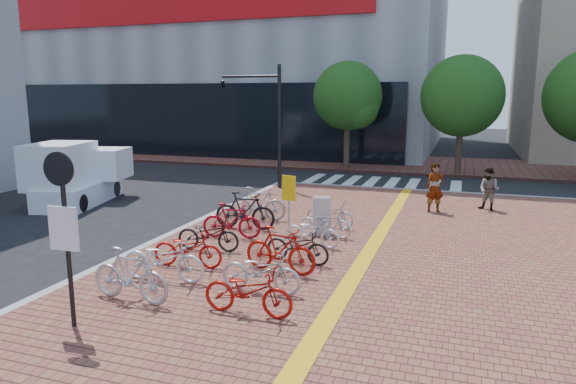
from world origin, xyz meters
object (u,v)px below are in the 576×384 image
at_px(pedestrian_a, 435,188).
at_px(box_truck, 77,175).
at_px(bike_7, 248,291).
at_px(bike_13, 330,214).
at_px(bike_1, 163,259).
at_px(bike_5, 245,211).
at_px(bike_8, 261,271).
at_px(bike_0, 130,275).
at_px(bike_4, 232,221).
at_px(bike_12, 326,223).
at_px(bike_9, 280,250).
at_px(bike_2, 188,249).
at_px(bike_11, 312,231).
at_px(yellow_sign, 289,193).
at_px(bike_10, 298,245).
at_px(traffic_light_pole, 253,103).
at_px(bike_6, 258,204).
at_px(utility_box, 322,216).
at_px(pedestrian_b, 489,189).
at_px(bike_3, 208,234).
at_px(notice_sign, 64,219).

bearing_deg(pedestrian_a, box_truck, 168.31).
height_order(bike_7, bike_13, bike_7).
height_order(bike_1, bike_5, bike_5).
bearing_deg(bike_8, bike_0, 119.52).
distance_m(bike_4, bike_12, 2.74).
bearing_deg(bike_8, pedestrian_a, -18.90).
xyz_separation_m(bike_9, bike_13, (0.06, 4.49, -0.12)).
height_order(bike_2, bike_11, bike_2).
xyz_separation_m(yellow_sign, box_truck, (-9.46, 1.93, -0.20)).
xyz_separation_m(bike_9, bike_10, (0.17, 0.81, -0.11)).
distance_m(bike_7, bike_13, 6.91).
bearing_deg(bike_11, box_truck, 80.47).
height_order(bike_7, traffic_light_pole, traffic_light_pole).
bearing_deg(bike_10, bike_6, 41.53).
bearing_deg(bike_1, bike_8, -93.52).
distance_m(bike_1, utility_box, 5.42).
height_order(pedestrian_b, box_truck, box_truck).
xyz_separation_m(bike_0, bike_11, (2.38, 4.88, -0.13)).
height_order(bike_2, bike_5, bike_5).
xyz_separation_m(bike_10, bike_12, (0.06, 2.50, -0.02)).
bearing_deg(bike_5, bike_9, -148.40).
distance_m(bike_7, bike_9, 2.43).
distance_m(bike_0, yellow_sign, 6.22).
bearing_deg(traffic_light_pole, bike_7, -67.83).
distance_m(bike_2, bike_8, 2.45).
height_order(bike_2, bike_9, bike_9).
xyz_separation_m(bike_13, pedestrian_b, (4.82, 4.14, 0.34)).
xyz_separation_m(bike_3, bike_12, (2.62, 2.32, -0.03)).
relative_size(bike_8, bike_12, 1.09).
height_order(bike_0, bike_3, bike_0).
bearing_deg(bike_3, pedestrian_b, -49.99).
relative_size(bike_9, traffic_light_pole, 0.34).
distance_m(bike_6, pedestrian_a, 6.31).
bearing_deg(notice_sign, bike_6, 89.03).
bearing_deg(bike_4, pedestrian_a, -54.87).
distance_m(bike_5, bike_6, 1.17).
distance_m(utility_box, box_truck, 10.64).
distance_m(bike_2, pedestrian_a, 9.65).
distance_m(pedestrian_a, yellow_sign, 5.86).
relative_size(bike_8, bike_9, 0.97).
height_order(bike_9, bike_10, bike_9).
xyz_separation_m(bike_3, traffic_light_pole, (-2.65, 9.53, 3.28)).
height_order(bike_3, bike_10, bike_3).
bearing_deg(bike_10, bike_5, 51.55).
height_order(bike_0, bike_9, bike_0).
bearing_deg(bike_2, bike_13, -32.09).
bearing_deg(bike_1, bike_4, -5.11).
bearing_deg(bike_3, bike_6, -6.03).
bearing_deg(bike_5, bike_11, -117.43).
xyz_separation_m(bike_0, utility_box, (2.31, 6.13, 0.02)).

